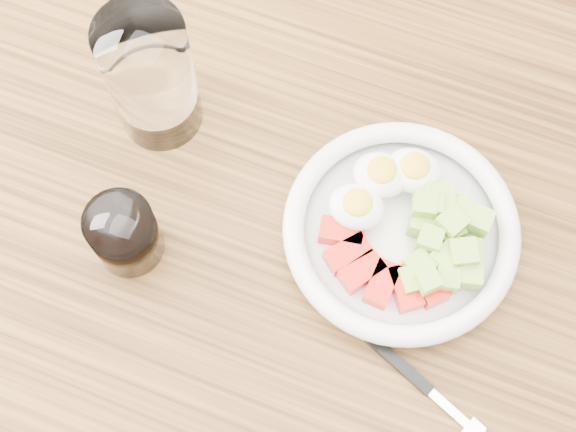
% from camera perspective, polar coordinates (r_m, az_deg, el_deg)
% --- Properties ---
extents(ground, '(4.00, 4.00, 0.00)m').
position_cam_1_polar(ground, '(1.61, 0.21, -10.48)').
color(ground, brown).
rests_on(ground, ground).
extents(dining_table, '(1.50, 0.90, 0.77)m').
position_cam_1_polar(dining_table, '(0.96, 0.34, -3.46)').
color(dining_table, brown).
rests_on(dining_table, ground).
extents(bowl, '(0.25, 0.25, 0.06)m').
position_cam_1_polar(bowl, '(0.85, 8.15, -0.92)').
color(bowl, white).
rests_on(bowl, dining_table).
extents(fork, '(0.17, 0.08, 0.01)m').
position_cam_1_polar(fork, '(0.83, 9.09, -11.38)').
color(fork, black).
rests_on(fork, dining_table).
extents(water_glass, '(0.09, 0.09, 0.17)m').
position_cam_1_polar(water_glass, '(0.86, -9.71, 9.69)').
color(water_glass, white).
rests_on(water_glass, dining_table).
extents(coffee_glass, '(0.07, 0.07, 0.08)m').
position_cam_1_polar(coffee_glass, '(0.84, -11.53, -1.29)').
color(coffee_glass, white).
rests_on(coffee_glass, dining_table).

